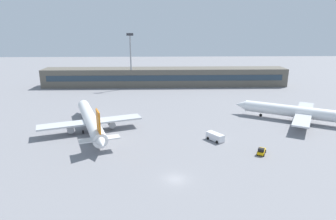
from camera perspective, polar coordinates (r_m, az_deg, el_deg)
The scene contains 7 objects.
ground_plane at distance 97.80m, azimuth 0.18°, elevation -1.69°, with size 400.00×400.00×0.00m, color gray.
terminal_building at distance 150.78m, azimuth -0.54°, elevation 6.46°, with size 122.58×12.13×9.00m.
airplane_near at distance 89.25m, azimuth -14.90°, elevation -1.86°, with size 29.29×40.91×10.51m.
airplane_mid at distance 102.99m, azimuth 24.30°, elevation -0.39°, with size 38.15×27.74×10.42m.
baggage_tug_yellow at distance 74.80m, azimuth 17.75°, elevation -7.64°, with size 3.04×3.89×1.75m.
service_van_white at distance 80.22m, azimuth 9.19°, elevation -5.16°, with size 4.62×5.40×2.08m.
floodlight_tower_west at distance 144.49m, azimuth -7.29°, elevation 10.21°, with size 3.20×0.80×26.47m.
Camera 1 is at (-3.18, -53.00, 30.08)m, focal length 31.26 mm.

